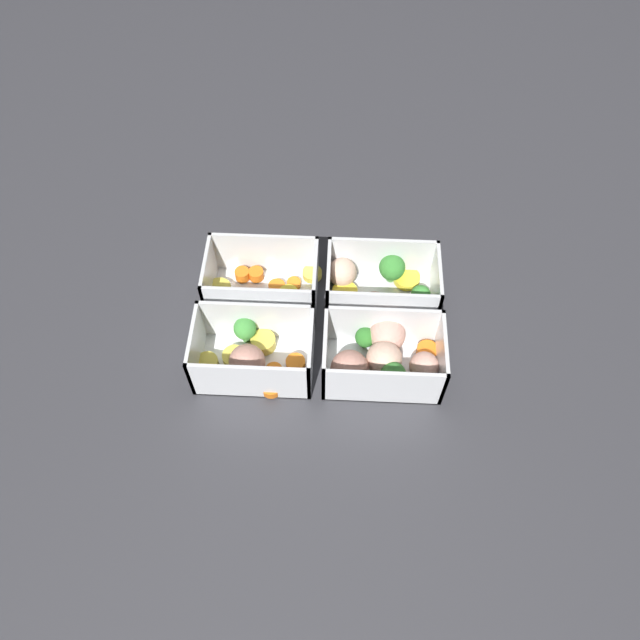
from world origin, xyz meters
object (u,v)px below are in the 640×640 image
object	(u,v)px
container_far_left	(382,357)
container_far_right	(251,356)
container_near_right	(257,287)
container_near_left	(374,290)

from	to	relation	value
container_far_left	container_far_right	bearing A→B (deg)	1.34
container_far_left	container_near_right	bearing A→B (deg)	-31.74
container_near_left	container_far_left	bearing A→B (deg)	95.49
container_near_left	container_far_right	size ratio (longest dim) A/B	1.02
container_near_left	container_near_right	size ratio (longest dim) A/B	0.93
container_near_left	container_far_right	world-z (taller)	same
container_near_right	container_far_right	distance (m)	0.12
container_far_right	container_near_left	bearing A→B (deg)	-144.68
container_near_left	container_near_right	world-z (taller)	same
container_far_left	container_near_left	bearing A→B (deg)	-84.51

